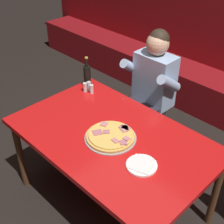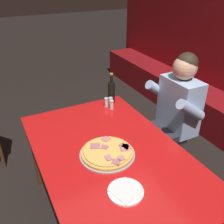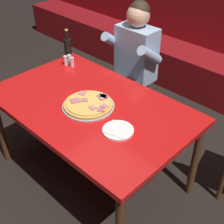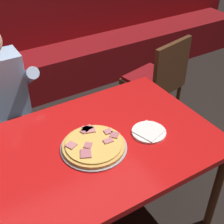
# 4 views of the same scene
# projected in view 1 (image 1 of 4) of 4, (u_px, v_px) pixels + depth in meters

# --- Properties ---
(ground_plane) EXTENTS (24.00, 24.00, 0.00)m
(ground_plane) POSITION_uv_depth(u_px,v_px,m) (112.00, 201.00, 2.77)
(ground_plane) COLOR black
(booth_bench) EXTENTS (6.46, 0.48, 0.46)m
(booth_bench) POSITION_uv_depth(u_px,v_px,m) (222.00, 100.00, 3.71)
(booth_bench) COLOR maroon
(booth_bench) RESTS_ON ground_plane
(main_dining_table) EXTENTS (1.54, 0.97, 0.75)m
(main_dining_table) POSITION_uv_depth(u_px,v_px,m) (112.00, 142.00, 2.37)
(main_dining_table) COLOR #4C2D19
(main_dining_table) RESTS_ON ground_plane
(pizza) EXTENTS (0.38, 0.38, 0.05)m
(pizza) POSITION_uv_depth(u_px,v_px,m) (111.00, 136.00, 2.29)
(pizza) COLOR #9E9EA3
(pizza) RESTS_ON main_dining_table
(plate_white_paper) EXTENTS (0.21, 0.21, 0.02)m
(plate_white_paper) POSITION_uv_depth(u_px,v_px,m) (142.00, 165.00, 2.06)
(plate_white_paper) COLOR white
(plate_white_paper) RESTS_ON main_dining_table
(beer_bottle) EXTENTS (0.07, 0.07, 0.29)m
(beer_bottle) POSITION_uv_depth(u_px,v_px,m) (87.00, 75.00, 2.88)
(beer_bottle) COLOR black
(beer_bottle) RESTS_ON main_dining_table
(shaker_black_pepper) EXTENTS (0.04, 0.04, 0.09)m
(shaker_black_pepper) POSITION_uv_depth(u_px,v_px,m) (89.00, 86.00, 2.85)
(shaker_black_pepper) COLOR silver
(shaker_black_pepper) RESTS_ON main_dining_table
(shaker_oregano) EXTENTS (0.04, 0.04, 0.09)m
(shaker_oregano) POSITION_uv_depth(u_px,v_px,m) (91.00, 89.00, 2.81)
(shaker_oregano) COLOR silver
(shaker_oregano) RESTS_ON main_dining_table
(shaker_parmesan) EXTENTS (0.04, 0.04, 0.09)m
(shaker_parmesan) POSITION_uv_depth(u_px,v_px,m) (85.00, 88.00, 2.83)
(shaker_parmesan) COLOR silver
(shaker_parmesan) RESTS_ON main_dining_table
(diner_seated_blue_shirt) EXTENTS (0.53, 0.53, 1.27)m
(diner_seated_blue_shirt) POSITION_uv_depth(u_px,v_px,m) (148.00, 90.00, 2.98)
(diner_seated_blue_shirt) COLOR black
(diner_seated_blue_shirt) RESTS_ON ground_plane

